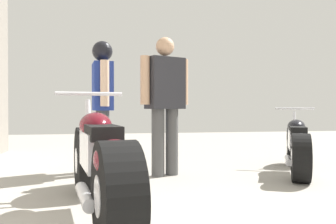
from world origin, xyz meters
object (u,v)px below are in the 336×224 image
motorcycle_black_naked (297,146)px  mechanic_in_blue (165,97)px  mechanic_with_helmet (102,94)px  motorcycle_maroon_cruiser (100,163)px

motorcycle_black_naked → mechanic_in_blue: mechanic_in_blue is taller
mechanic_in_blue → mechanic_with_helmet: 0.82m
motorcycle_maroon_cruiser → motorcycle_black_naked: motorcycle_maroon_cruiser is taller
motorcycle_maroon_cruiser → mechanic_with_helmet: mechanic_with_helmet is taller
motorcycle_maroon_cruiser → mechanic_with_helmet: size_ratio=1.25×
motorcycle_maroon_cruiser → motorcycle_black_naked: (2.38, 1.36, -0.06)m
motorcycle_black_naked → mechanic_with_helmet: bearing=168.3°
mechanic_in_blue → mechanic_with_helmet: bearing=154.5°
motorcycle_maroon_cruiser → mechanic_in_blue: mechanic_in_blue is taller
motorcycle_maroon_cruiser → mechanic_in_blue: 1.76m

